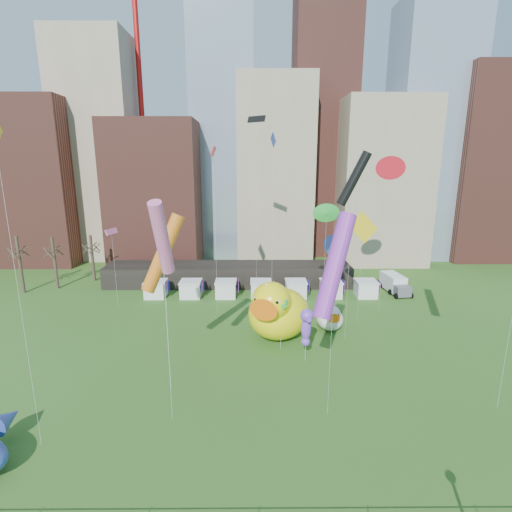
{
  "coord_description": "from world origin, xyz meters",
  "views": [
    {
      "loc": [
        -0.04,
        -16.24,
        18.54
      ],
      "look_at": [
        0.14,
        11.01,
        12.0
      ],
      "focal_mm": 27.0,
      "sensor_mm": 36.0,
      "label": 1
    }
  ],
  "objects_px": {
    "big_duck": "(277,311)",
    "box_truck": "(394,283)",
    "seahorse_purple": "(306,325)",
    "seahorse_green": "(281,312)",
    "small_duck": "(330,318)"
  },
  "relations": [
    {
      "from": "big_duck",
      "to": "box_truck",
      "type": "height_order",
      "value": "big_duck"
    },
    {
      "from": "big_duck",
      "to": "box_truck",
      "type": "distance_m",
      "value": 24.02
    },
    {
      "from": "big_duck",
      "to": "seahorse_purple",
      "type": "relative_size",
      "value": 1.85
    },
    {
      "from": "big_duck",
      "to": "seahorse_green",
      "type": "bearing_deg",
      "value": -62.11
    },
    {
      "from": "small_duck",
      "to": "box_truck",
      "type": "xyz_separation_m",
      "value": [
        12.14,
        13.4,
        -0.16
      ]
    },
    {
      "from": "small_duck",
      "to": "seahorse_green",
      "type": "xyz_separation_m",
      "value": [
        -5.94,
        -4.63,
        2.64
      ]
    },
    {
      "from": "small_duck",
      "to": "seahorse_purple",
      "type": "relative_size",
      "value": 0.78
    },
    {
      "from": "small_duck",
      "to": "seahorse_purple",
      "type": "bearing_deg",
      "value": -119.27
    },
    {
      "from": "seahorse_green",
      "to": "box_truck",
      "type": "xyz_separation_m",
      "value": [
        18.08,
        18.03,
        -2.8
      ]
    },
    {
      "from": "big_duck",
      "to": "small_duck",
      "type": "distance_m",
      "value": 6.71
    },
    {
      "from": "seahorse_green",
      "to": "seahorse_purple",
      "type": "relative_size",
      "value": 1.09
    },
    {
      "from": "small_duck",
      "to": "seahorse_green",
      "type": "bearing_deg",
      "value": -143.6
    },
    {
      "from": "box_truck",
      "to": "small_duck",
      "type": "bearing_deg",
      "value": -139.0
    },
    {
      "from": "seahorse_purple",
      "to": "seahorse_green",
      "type": "bearing_deg",
      "value": 127.49
    },
    {
      "from": "big_duck",
      "to": "small_duck",
      "type": "bearing_deg",
      "value": 41.15
    }
  ]
}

